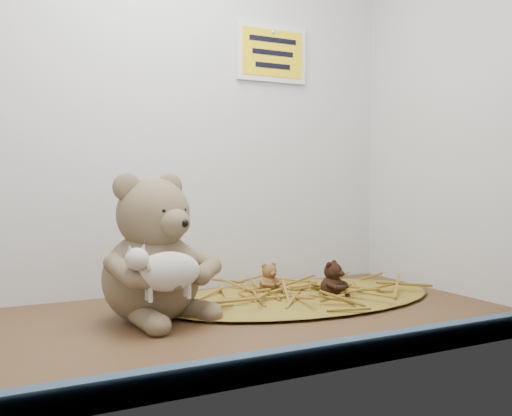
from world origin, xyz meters
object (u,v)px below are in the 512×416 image
mini_teddy_brown (332,278)px  mini_teddy_tan (269,277)px  main_teddy (151,247)px  toy_lamb (168,272)px

mini_teddy_brown → mini_teddy_tan: bearing=99.1°
main_teddy → mini_teddy_tan: main_teddy is taller
main_teddy → toy_lamb: 9.95cm
mini_teddy_tan → toy_lamb: bearing=-153.1°
main_teddy → mini_teddy_tan: 30.06cm
toy_lamb → mini_teddy_brown: toy_lamb is taller
main_teddy → mini_teddy_brown: bearing=-25.9°
main_teddy → mini_teddy_brown: main_teddy is taller
toy_lamb → mini_teddy_tan: toy_lamb is taller
mini_teddy_tan → mini_teddy_brown: 13.67cm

